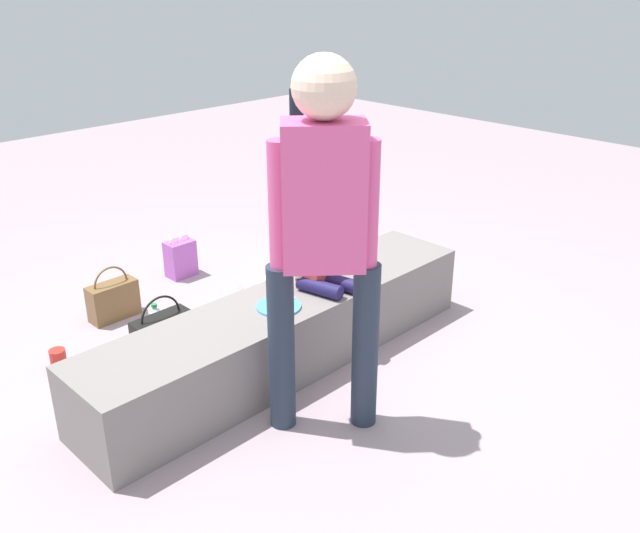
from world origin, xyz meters
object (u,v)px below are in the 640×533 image
object	(u,v)px
cake_plate	(279,304)
water_bottle_near_gift	(156,320)
gift_bag	(180,258)
party_cup_red	(58,359)
child_seated	(319,248)
handbag_black_leather	(163,336)
handbag_brown_canvas	(113,300)
water_bottle_far_side	(279,250)
cake_box_white	(268,292)
adult_standing	(324,220)

from	to	relation	value
cake_plate	water_bottle_near_gift	distance (m)	0.89
gift_bag	party_cup_red	distance (m)	1.24
child_seated	handbag_black_leather	world-z (taller)	child_seated
handbag_brown_canvas	child_seated	bearing A→B (deg)	-61.19
water_bottle_far_side	handbag_black_leather	bearing A→B (deg)	-157.97
gift_bag	water_bottle_near_gift	world-z (taller)	gift_bag
water_bottle_near_gift	cake_box_white	bearing A→B (deg)	-8.93
party_cup_red	cake_box_white	size ratio (longest dim) A/B	0.37
party_cup_red	child_seated	bearing A→B (deg)	-36.13
party_cup_red	cake_box_white	bearing A→B (deg)	-7.04
cake_plate	handbag_brown_canvas	size ratio (longest dim) A/B	0.69
handbag_brown_canvas	water_bottle_far_side	bearing A→B (deg)	-4.16
party_cup_red	handbag_black_leather	size ratio (longest dim) A/B	0.30
gift_bag	adult_standing	bearing A→B (deg)	-104.54
gift_bag	water_bottle_near_gift	bearing A→B (deg)	-134.40
cake_plate	water_bottle_near_gift	bearing A→B (deg)	105.53
cake_plate	handbag_brown_canvas	xyz separation A→B (m)	(-0.29, 1.15, -0.28)
child_seated	cake_plate	bearing A→B (deg)	-172.66
cake_box_white	handbag_black_leather	xyz separation A→B (m)	(-0.85, -0.14, 0.08)
child_seated	handbag_brown_canvas	size ratio (longest dim) A/B	1.48
child_seated	cake_box_white	bearing A→B (deg)	73.40
party_cup_red	cake_plate	bearing A→B (deg)	-47.26
party_cup_red	water_bottle_far_side	bearing A→B (deg)	7.10
cake_box_white	water_bottle_far_side	bearing A→B (deg)	41.57
handbag_black_leather	handbag_brown_canvas	xyz separation A→B (m)	(0.05, 0.60, -0.01)
cake_plate	water_bottle_far_side	distance (m)	1.44
water_bottle_near_gift	water_bottle_far_side	bearing A→B (deg)	12.57
child_seated	gift_bag	bearing A→B (deg)	89.23
child_seated	cake_plate	distance (m)	0.38
handbag_black_leather	handbag_brown_canvas	world-z (taller)	handbag_black_leather
party_cup_red	handbag_brown_canvas	xyz separation A→B (m)	(0.49, 0.30, 0.06)
water_bottle_far_side	party_cup_red	distance (m)	1.73
child_seated	handbag_brown_canvas	distance (m)	1.35
child_seated	cake_box_white	world-z (taller)	child_seated
adult_standing	party_cup_red	distance (m)	1.72
child_seated	water_bottle_far_side	distance (m)	1.29
child_seated	water_bottle_near_gift	distance (m)	1.06
gift_bag	water_bottle_far_side	xyz separation A→B (m)	(0.60, -0.32, -0.02)
gift_bag	water_bottle_far_side	size ratio (longest dim) A/B	1.26
child_seated	gift_bag	size ratio (longest dim) A/B	1.71
child_seated	handbag_black_leather	distance (m)	0.95
handbag_brown_canvas	adult_standing	bearing A→B (deg)	-84.40
handbag_black_leather	party_cup_red	bearing A→B (deg)	145.94
adult_standing	party_cup_red	xyz separation A→B (m)	(-0.65, 1.29, -0.93)
adult_standing	water_bottle_near_gift	distance (m)	1.54
child_seated	water_bottle_near_gift	size ratio (longest dim) A/B	2.54
cake_plate	water_bottle_near_gift	size ratio (longest dim) A/B	1.18
adult_standing	gift_bag	xyz separation A→B (m)	(0.47, 1.82, -0.86)
adult_standing	cake_box_white	world-z (taller)	adult_standing
water_bottle_near_gift	party_cup_red	size ratio (longest dim) A/B	1.75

